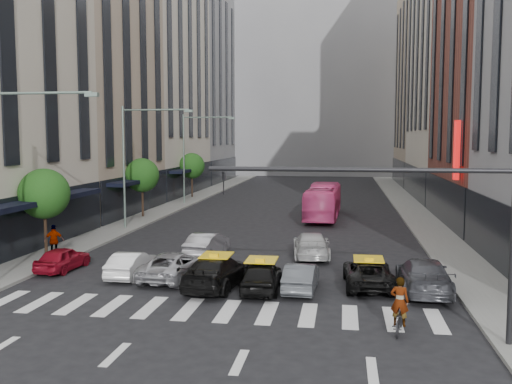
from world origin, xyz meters
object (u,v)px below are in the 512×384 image
at_px(bus, 323,202).
at_px(pedestrian_far, 54,241).
at_px(car_red, 63,259).
at_px(car_white_front, 131,264).
at_px(motorcycle, 399,319).
at_px(streetlamp_near, 10,158).
at_px(taxi_center, 262,276).
at_px(streetlamp_mid, 136,150).
at_px(streetlamp_far, 193,147).
at_px(taxi_left, 217,272).

xyz_separation_m(bus, pedestrian_far, (-14.38, -18.48, -0.39)).
relative_size(car_red, car_white_front, 0.96).
distance_m(motorcycle, pedestrian_far, 20.39).
bearing_deg(streetlamp_near, car_red, 74.11).
xyz_separation_m(car_white_front, taxi_center, (6.72, -1.60, 0.07)).
xyz_separation_m(motorcycle, pedestrian_far, (-18.06, 9.44, 0.59)).
relative_size(streetlamp_mid, car_red, 2.45).
bearing_deg(bus, streetlamp_near, 62.85).
relative_size(streetlamp_far, taxi_center, 2.19).
distance_m(car_red, taxi_left, 8.85).
bearing_deg(car_white_front, pedestrian_far, -28.08).
bearing_deg(streetlamp_mid, pedestrian_far, -95.02).
height_order(taxi_left, bus, bus).
bearing_deg(streetlamp_far, car_red, -88.34).
relative_size(taxi_center, motorcycle, 2.27).
xyz_separation_m(car_red, taxi_center, (10.72, -2.33, 0.07)).
height_order(car_white_front, taxi_center, taxi_center).
relative_size(streetlamp_near, car_red, 2.45).
height_order(streetlamp_mid, motorcycle, streetlamp_mid).
xyz_separation_m(streetlamp_mid, taxi_left, (9.44, -15.11, -5.16)).
xyz_separation_m(car_white_front, pedestrian_far, (-5.77, 3.19, 0.43)).
relative_size(streetlamp_near, car_white_front, 2.34).
distance_m(streetlamp_mid, car_red, 14.09).
xyz_separation_m(streetlamp_mid, car_white_front, (4.84, -13.77, -5.27)).
bearing_deg(streetlamp_mid, streetlamp_far, 90.00).
xyz_separation_m(car_red, taxi_left, (8.60, -2.08, 0.12)).
relative_size(taxi_center, pedestrian_far, 2.24).
distance_m(taxi_center, pedestrian_far, 13.38).
relative_size(streetlamp_mid, taxi_center, 2.19).
bearing_deg(car_white_front, streetlamp_near, 25.56).
height_order(streetlamp_near, motorcycle, streetlamp_near).
distance_m(car_red, taxi_center, 10.97).
bearing_deg(motorcycle, streetlamp_mid, -37.95).
xyz_separation_m(streetlamp_far, taxi_left, (9.44, -31.11, -5.16)).
height_order(streetlamp_mid, taxi_left, streetlamp_mid).
height_order(car_red, taxi_left, taxi_left).
xyz_separation_m(car_red, pedestrian_far, (-1.77, 2.45, 0.44)).
xyz_separation_m(streetlamp_far, motorcycle, (17.13, -36.03, -5.43)).
height_order(streetlamp_near, bus, streetlamp_near).
bearing_deg(taxi_center, motorcycle, 138.27).
bearing_deg(streetlamp_near, car_white_front, 24.74).
bearing_deg(motorcycle, taxi_left, -21.07).
bearing_deg(taxi_left, car_red, -7.02).
distance_m(streetlamp_mid, car_white_front, 15.52).
relative_size(car_red, motorcycle, 2.03).
xyz_separation_m(taxi_left, pedestrian_far, (-10.37, 4.53, 0.32)).
height_order(streetlamp_far, car_red, streetlamp_far).
bearing_deg(streetlamp_mid, bus, 30.41).
xyz_separation_m(streetlamp_near, taxi_center, (11.56, 0.63, -5.21)).
xyz_separation_m(car_white_front, taxi_left, (4.60, -1.35, 0.11)).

